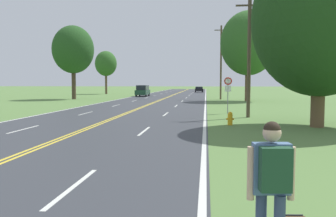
{
  "coord_description": "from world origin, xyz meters",
  "views": [
    {
      "loc": [
        5.87,
        0.11,
        2.31
      ],
      "look_at": [
        4.47,
        13.16,
        1.34
      ],
      "focal_mm": 38.0,
      "sensor_mm": 36.0,
      "label": 1
    }
  ],
  "objects_px": {
    "tree_mid_treeline": "(73,50)",
    "car_black_sedan_mid_near": "(199,89)",
    "car_dark_green_van_approaching": "(143,91)",
    "traffic_sign": "(228,86)",
    "tree_left_verge": "(248,43)",
    "tree_right_cluster": "(320,19)",
    "tree_far_back": "(106,64)",
    "fire_hydrant": "(230,118)",
    "hitchhiker_person": "(272,176)"
  },
  "relations": [
    {
      "from": "car_dark_green_van_approaching",
      "to": "car_black_sedan_mid_near",
      "type": "relative_size",
      "value": 1.06
    },
    {
      "from": "tree_far_back",
      "to": "car_dark_green_van_approaching",
      "type": "xyz_separation_m",
      "value": [
        9.17,
        -10.48,
        -5.0
      ]
    },
    {
      "from": "tree_right_cluster",
      "to": "traffic_sign",
      "type": "bearing_deg",
      "value": 118.59
    },
    {
      "from": "tree_mid_treeline",
      "to": "car_black_sedan_mid_near",
      "type": "bearing_deg",
      "value": 66.34
    },
    {
      "from": "car_dark_green_van_approaching",
      "to": "tree_right_cluster",
      "type": "bearing_deg",
      "value": -158.04
    },
    {
      "from": "tree_right_cluster",
      "to": "car_dark_green_van_approaching",
      "type": "bearing_deg",
      "value": 112.46
    },
    {
      "from": "hitchhiker_person",
      "to": "car_black_sedan_mid_near",
      "type": "relative_size",
      "value": 0.39
    },
    {
      "from": "tree_left_verge",
      "to": "tree_mid_treeline",
      "type": "bearing_deg",
      "value": 174.5
    },
    {
      "from": "tree_left_verge",
      "to": "car_dark_green_van_approaching",
      "type": "bearing_deg",
      "value": 139.42
    },
    {
      "from": "hitchhiker_person",
      "to": "tree_far_back",
      "type": "height_order",
      "value": "tree_far_back"
    },
    {
      "from": "tree_mid_treeline",
      "to": "tree_right_cluster",
      "type": "distance_m",
      "value": 36.57
    },
    {
      "from": "tree_mid_treeline",
      "to": "car_dark_green_van_approaching",
      "type": "bearing_deg",
      "value": 55.78
    },
    {
      "from": "tree_left_verge",
      "to": "car_dark_green_van_approaching",
      "type": "relative_size",
      "value": 2.24
    },
    {
      "from": "traffic_sign",
      "to": "tree_left_verge",
      "type": "bearing_deg",
      "value": 79.07
    },
    {
      "from": "hitchhiker_person",
      "to": "fire_hydrant",
      "type": "height_order",
      "value": "hitchhiker_person"
    },
    {
      "from": "tree_right_cluster",
      "to": "car_dark_green_van_approaching",
      "type": "distance_m",
      "value": 42.39
    },
    {
      "from": "traffic_sign",
      "to": "car_black_sedan_mid_near",
      "type": "distance_m",
      "value": 57.57
    },
    {
      "from": "fire_hydrant",
      "to": "tree_left_verge",
      "type": "height_order",
      "value": "tree_left_verge"
    },
    {
      "from": "hitchhiker_person",
      "to": "car_dark_green_van_approaching",
      "type": "relative_size",
      "value": 0.37
    },
    {
      "from": "car_dark_green_van_approaching",
      "to": "car_black_sedan_mid_near",
      "type": "distance_m",
      "value": 27.47
    },
    {
      "from": "traffic_sign",
      "to": "fire_hydrant",
      "type": "bearing_deg",
      "value": -92.39
    },
    {
      "from": "tree_far_back",
      "to": "traffic_sign",
      "type": "bearing_deg",
      "value": -63.19
    },
    {
      "from": "tree_mid_treeline",
      "to": "tree_far_back",
      "type": "xyz_separation_m",
      "value": [
        -1.65,
        21.54,
        -0.75
      ]
    },
    {
      "from": "hitchhiker_person",
      "to": "tree_far_back",
      "type": "relative_size",
      "value": 0.21
    },
    {
      "from": "traffic_sign",
      "to": "tree_left_verge",
      "type": "distance_m",
      "value": 19.14
    },
    {
      "from": "car_dark_green_van_approaching",
      "to": "hitchhiker_person",
      "type": "bearing_deg",
      "value": -168.59
    },
    {
      "from": "traffic_sign",
      "to": "tree_left_verge",
      "type": "xyz_separation_m",
      "value": [
        3.5,
        18.14,
        5.01
      ]
    },
    {
      "from": "traffic_sign",
      "to": "tree_far_back",
      "type": "distance_m",
      "value": 47.11
    },
    {
      "from": "hitchhiker_person",
      "to": "tree_right_cluster",
      "type": "relative_size",
      "value": 0.19
    },
    {
      "from": "tree_left_verge",
      "to": "car_black_sedan_mid_near",
      "type": "xyz_separation_m",
      "value": [
        -6.77,
        39.32,
        -6.36
      ]
    },
    {
      "from": "hitchhiker_person",
      "to": "car_black_sedan_mid_near",
      "type": "distance_m",
      "value": 79.37
    },
    {
      "from": "traffic_sign",
      "to": "tree_left_verge",
      "type": "height_order",
      "value": "tree_left_verge"
    },
    {
      "from": "hitchhiker_person",
      "to": "car_dark_green_van_approaching",
      "type": "xyz_separation_m",
      "value": [
        -11.24,
        53.29,
        -0.16
      ]
    },
    {
      "from": "fire_hydrant",
      "to": "tree_mid_treeline",
      "type": "relative_size",
      "value": 0.07
    },
    {
      "from": "fire_hydrant",
      "to": "tree_mid_treeline",
      "type": "height_order",
      "value": "tree_mid_treeline"
    },
    {
      "from": "traffic_sign",
      "to": "tree_right_cluster",
      "type": "bearing_deg",
      "value": -61.41
    },
    {
      "from": "traffic_sign",
      "to": "car_black_sedan_mid_near",
      "type": "height_order",
      "value": "traffic_sign"
    },
    {
      "from": "fire_hydrant",
      "to": "tree_far_back",
      "type": "distance_m",
      "value": 53.61
    },
    {
      "from": "fire_hydrant",
      "to": "car_dark_green_van_approaching",
      "type": "bearing_deg",
      "value": 106.87
    },
    {
      "from": "tree_far_back",
      "to": "car_dark_green_van_approaching",
      "type": "relative_size",
      "value": 1.72
    },
    {
      "from": "tree_right_cluster",
      "to": "car_black_sedan_mid_near",
      "type": "xyz_separation_m",
      "value": [
        -7.37,
        64.99,
        -4.81
      ]
    },
    {
      "from": "tree_mid_treeline",
      "to": "car_dark_green_van_approaching",
      "type": "relative_size",
      "value": 2.03
    },
    {
      "from": "car_dark_green_van_approaching",
      "to": "tree_far_back",
      "type": "bearing_deg",
      "value": 40.69
    },
    {
      "from": "hitchhiker_person",
      "to": "traffic_sign",
      "type": "relative_size",
      "value": 0.67
    },
    {
      "from": "hitchhiker_person",
      "to": "tree_far_back",
      "type": "distance_m",
      "value": 67.13
    },
    {
      "from": "tree_right_cluster",
      "to": "car_dark_green_van_approaching",
      "type": "relative_size",
      "value": 1.93
    },
    {
      "from": "car_dark_green_van_approaching",
      "to": "tree_mid_treeline",
      "type": "bearing_deg",
      "value": 145.27
    },
    {
      "from": "tree_right_cluster",
      "to": "car_black_sedan_mid_near",
      "type": "bearing_deg",
      "value": 96.47
    },
    {
      "from": "tree_left_verge",
      "to": "tree_far_back",
      "type": "bearing_deg",
      "value": 136.08
    },
    {
      "from": "tree_right_cluster",
      "to": "tree_far_back",
      "type": "bearing_deg",
      "value": 117.08
    }
  ]
}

